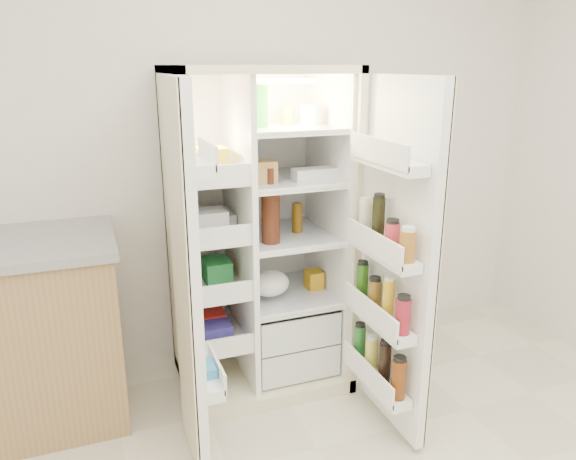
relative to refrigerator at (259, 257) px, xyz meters
name	(u,v)px	position (x,y,z in m)	size (l,w,h in m)	color
wall_back	(246,143)	(0.04, 0.35, 0.61)	(4.00, 0.02, 2.70)	white
refrigerator	(259,257)	(0.00, 0.00, 0.00)	(0.92, 0.70, 1.80)	beige
freezer_door	(188,283)	(-0.51, -0.60, 0.15)	(0.15, 0.40, 1.72)	white
fridge_door	(395,268)	(0.47, -0.69, 0.12)	(0.17, 0.58, 1.72)	white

